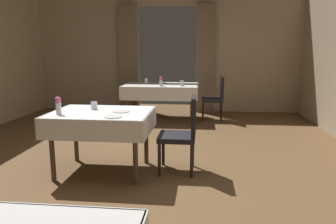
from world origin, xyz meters
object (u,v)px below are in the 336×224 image
flower_vase_far (161,81)px  glass_far_c (182,83)px  flower_vase_mid (58,105)px  glass_mid_d (94,106)px  plate_mid_b (121,111)px  chair_mid_right (184,131)px  dining_table_far (161,88)px  plate_mid_c (113,117)px  chair_far_right (216,96)px  dining_table_mid (102,120)px  glass_far_b (146,81)px

flower_vase_far → glass_far_c: bearing=15.3°
flower_vase_mid → glass_far_c: bearing=69.1°
glass_mid_d → glass_far_c: bearing=72.0°
plate_mid_b → glass_mid_d: bearing=161.8°
chair_mid_right → glass_far_c: 2.83m
dining_table_far → plate_mid_c: (-0.09, -3.43, 0.09)m
chair_far_right → flower_vase_far: 1.24m
chair_mid_right → glass_mid_d: (-1.11, 0.03, 0.28)m
dining_table_mid → chair_far_right: bearing=64.8°
flower_vase_mid → flower_vase_far: size_ratio=1.04×
flower_vase_mid → glass_far_c: (1.20, 3.14, -0.06)m
plate_mid_b → chair_mid_right: bearing=7.3°
chair_mid_right → plate_mid_b: size_ratio=4.62×
dining_table_mid → chair_mid_right: (0.98, 0.11, -0.14)m
dining_table_mid → glass_far_b: glass_far_b is taller
dining_table_mid → flower_vase_mid: flower_vase_mid is taller
plate_mid_b → flower_vase_far: flower_vase_far is taller
dining_table_far → plate_mid_c: 3.43m
chair_mid_right → glass_mid_d: bearing=178.7°
plate_mid_b → dining_table_far: bearing=88.4°
chair_mid_right → dining_table_far: bearing=102.3°
glass_far_b → dining_table_mid: bearing=-89.5°
flower_vase_far → glass_far_c: flower_vase_far is taller
dining_table_far → flower_vase_far: size_ratio=7.98×
dining_table_far → glass_mid_d: (-0.45, -2.99, 0.13)m
plate_mid_b → plate_mid_c: size_ratio=1.02×
dining_table_far → glass_far_c: glass_far_c is taller
dining_table_far → plate_mid_c: bearing=-91.6°
chair_far_right → plate_mid_b: chair_far_right is taller
flower_vase_far → glass_far_c: size_ratio=1.78×
dining_table_mid → plate_mid_c: (0.23, -0.30, 0.10)m
plate_mid_b → glass_mid_d: 0.39m
flower_vase_mid → dining_table_far: bearing=77.5°
flower_vase_mid → glass_mid_d: bearing=50.8°
dining_table_far → plate_mid_c: size_ratio=7.93×
plate_mid_b → flower_vase_far: (0.12, 2.79, 0.10)m
glass_mid_d → glass_far_c: glass_far_c is taller
flower_vase_mid → plate_mid_c: 0.66m
chair_mid_right → glass_far_b: size_ratio=7.90×
flower_vase_far → plate_mid_b: bearing=-92.5°
chair_mid_right → flower_vase_far: 2.79m
chair_mid_right → plate_mid_b: chair_mid_right is taller
glass_far_c → glass_far_b: bearing=156.8°
dining_table_far → chair_mid_right: bearing=-77.7°
chair_mid_right → glass_mid_d: 1.15m
chair_mid_right → chair_far_right: bearing=80.5°
glass_mid_d → glass_far_b: 3.12m
chair_mid_right → flower_vase_mid: size_ratio=4.52×
glass_far_c → chair_far_right: bearing=19.3°
chair_mid_right → chair_far_right: same height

